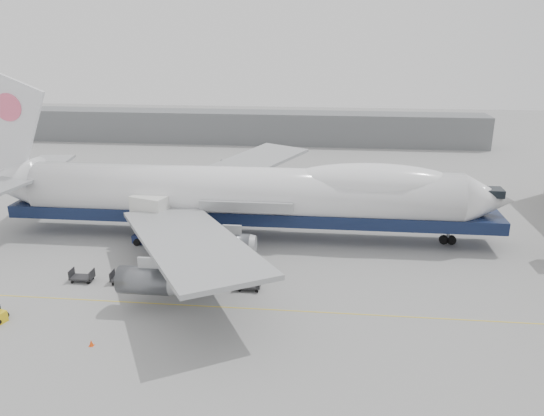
# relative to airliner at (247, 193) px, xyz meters

# --- Properties ---
(ground) EXTENTS (260.00, 260.00, 0.00)m
(ground) POSITION_rel_airliner_xyz_m (-0.64, -12.00, -5.62)
(ground) COLOR gray
(ground) RESTS_ON ground
(apron_line) EXTENTS (60.00, 0.15, 0.01)m
(apron_line) POSITION_rel_airliner_xyz_m (-0.64, -18.00, -5.62)
(apron_line) COLOR gold
(apron_line) RESTS_ON ground
(hangar) EXTENTS (110.00, 8.00, 7.00)m
(hangar) POSITION_rel_airliner_xyz_m (-10.64, 58.00, -2.12)
(hangar) COLOR slate
(hangar) RESTS_ON ground
(airliner) EXTENTS (67.00, 55.30, 19.98)m
(airliner) POSITION_rel_airliner_xyz_m (0.00, 0.00, 0.00)
(airliner) COLOR white
(airliner) RESTS_ON ground
(catering_truck) EXTENTS (4.99, 4.09, 6.00)m
(catering_truck) POSITION_rel_airliner_xyz_m (-11.19, -3.48, -2.20)
(catering_truck) COLOR #172046
(catering_truck) RESTS_ON ground
(traffic_cone) EXTENTS (0.38, 0.38, 0.56)m
(traffic_cone) POSITION_rel_airliner_xyz_m (-9.20, -25.42, -5.36)
(traffic_cone) COLOR #FF4B0D
(traffic_cone) RESTS_ON ground
(dolly_0) EXTENTS (2.30, 1.35, 1.30)m
(dolly_0) POSITION_rel_airliner_xyz_m (-15.12, -14.23, -5.09)
(dolly_0) COLOR #2D2D30
(dolly_0) RESTS_ON ground
(dolly_1) EXTENTS (2.30, 1.35, 1.30)m
(dolly_1) POSITION_rel_airliner_xyz_m (-10.78, -14.23, -5.09)
(dolly_1) COLOR #2D2D30
(dolly_1) RESTS_ON ground
(dolly_2) EXTENTS (2.30, 1.35, 1.30)m
(dolly_2) POSITION_rel_airliner_xyz_m (-6.45, -14.23, -5.09)
(dolly_2) COLOR #2D2D30
(dolly_2) RESTS_ON ground
(dolly_3) EXTENTS (2.30, 1.35, 1.30)m
(dolly_3) POSITION_rel_airliner_xyz_m (-2.11, -14.23, -5.09)
(dolly_3) COLOR #2D2D30
(dolly_3) RESTS_ON ground
(dolly_4) EXTENTS (2.30, 1.35, 1.30)m
(dolly_4) POSITION_rel_airliner_xyz_m (2.22, -14.23, -5.09)
(dolly_4) COLOR #2D2D30
(dolly_4) RESTS_ON ground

